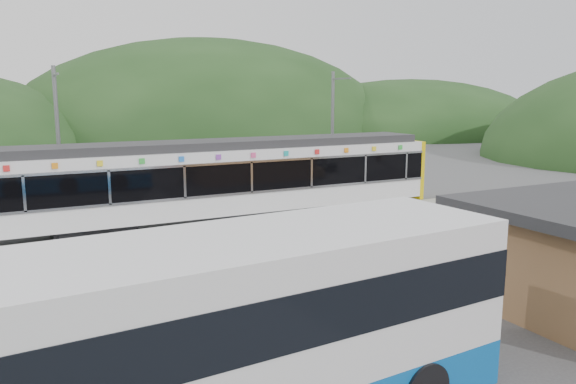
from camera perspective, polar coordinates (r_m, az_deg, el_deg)
name	(u,v)px	position (r m, az deg, el deg)	size (l,w,h in m)	color
ground	(293,253)	(20.81, 0.48, -6.23)	(120.00, 120.00, 0.00)	#4C4C4F
hills	(352,211)	(28.32, 6.57, -1.95)	(146.00, 149.00, 26.00)	#1E3D19
platform	(256,230)	(23.64, -3.27, -3.90)	(26.00, 3.20, 0.30)	#9E9E99
yellow_line	(269,233)	(22.46, -1.91, -4.22)	(26.00, 0.10, 0.01)	yellow
train	(229,177)	(25.67, -6.04, 1.51)	(20.44, 3.01, 3.74)	black
catenary_mast_west	(59,144)	(26.42, -22.26, 4.53)	(0.18, 1.80, 7.00)	slate
catenary_mast_east	(333,134)	(30.98, 4.57, 5.92)	(0.18, 1.80, 7.00)	slate
bus	(164,357)	(9.49, -12.48, -16.08)	(12.77, 3.70, 3.44)	#0B5BAF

